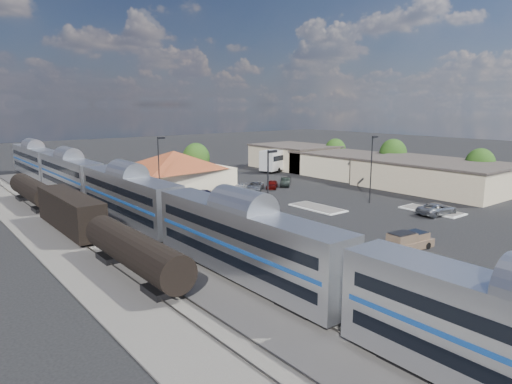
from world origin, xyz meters
TOP-DOWN VIEW (x-y plane):
  - ground at (0.00, 0.00)m, footprint 280.00×280.00m
  - railbed at (-21.00, 8.00)m, footprint 16.00×100.00m
  - platform at (-12.00, 6.00)m, footprint 5.50×92.00m
  - passenger_train at (-18.00, 9.57)m, footprint 3.00×104.00m
  - freight_cars at (-24.00, 10.40)m, footprint 2.80×46.00m
  - station_depot at (-4.56, 24.00)m, footprint 18.35×12.24m
  - buildings_east at (28.00, 14.28)m, footprint 14.40×51.40m
  - traffic_island_south at (4.00, 2.00)m, footprint 3.30×7.50m
  - traffic_island_north at (14.00, -8.00)m, footprint 3.30×7.50m
  - lamp_plat_s at (-10.90, -6.00)m, footprint 1.08×0.25m
  - lamp_plat_n at (-10.90, 16.00)m, footprint 1.08×0.25m
  - lamp_lot at (12.10, 0.00)m, footprint 1.08×0.25m
  - tree_east_a at (34.00, -4.00)m, footprint 4.56×4.56m
  - tree_east_b at (34.00, 12.00)m, footprint 4.94×4.94m
  - tree_east_c at (34.00, 26.00)m, footprint 4.41×4.41m
  - tree_depot at (3.00, 30.00)m, footprint 4.71×4.71m
  - pickup_truck at (-1.63, -15.02)m, footprint 5.03×2.30m
  - suv at (12.75, -9.41)m, footprint 5.64×3.20m
  - coach_bus at (24.00, 30.93)m, footprint 13.76×6.93m
  - person_a at (-12.42, -15.10)m, footprint 0.46×0.63m
  - person_b at (-12.19, -7.39)m, footprint 0.80×0.97m
  - parked_car_a at (-4.21, 16.38)m, footprint 3.91×3.51m
  - parked_car_b at (-1.01, 16.68)m, footprint 3.97×3.69m
  - parked_car_c at (2.19, 16.38)m, footprint 4.69×4.31m
  - parked_car_d at (5.39, 16.68)m, footprint 5.03×4.78m
  - parked_car_e at (8.59, 16.38)m, footprint 3.91×3.81m
  - parked_car_f at (11.79, 16.68)m, footprint 4.11×3.96m

SIDE VIEW (x-z plane):
  - ground at x=0.00m, z-range 0.00..0.00m
  - railbed at x=-21.00m, z-range 0.00..0.12m
  - platform at x=-12.00m, z-range 0.00..0.18m
  - traffic_island_south at x=4.00m, z-range 0.00..0.21m
  - traffic_island_north at x=14.00m, z-range 0.00..0.21m
  - parked_car_a at x=-4.21m, z-range 0.00..1.28m
  - parked_car_c at x=2.19m, z-range 0.00..1.32m
  - parked_car_d at x=5.39m, z-range 0.00..1.32m
  - parked_car_e at x=8.59m, z-range 0.00..1.33m
  - parked_car_b at x=-1.01m, z-range 0.00..1.33m
  - parked_car_f at x=11.79m, z-range 0.00..1.40m
  - suv at x=12.75m, z-range 0.00..1.48m
  - pickup_truck at x=-1.63m, z-range -0.04..1.64m
  - person_a at x=-12.42m, z-range 0.18..1.76m
  - person_b at x=-12.19m, z-range 0.18..2.01m
  - freight_cars at x=-24.00m, z-range -0.07..3.93m
  - buildings_east at x=28.00m, z-range -0.13..4.67m
  - coach_bus at x=24.00m, z-range 0.33..4.66m
  - passenger_train at x=-18.00m, z-range 0.09..5.64m
  - station_depot at x=-4.56m, z-range 0.03..6.23m
  - tree_east_c at x=34.00m, z-range 0.66..6.87m
  - tree_east_a at x=34.00m, z-range 0.68..7.10m
  - tree_depot at x=3.00m, z-range 0.71..7.34m
  - tree_east_b at x=34.00m, z-range 0.74..7.70m
  - lamp_plat_s at x=-10.90m, z-range 0.84..9.84m
  - lamp_plat_n at x=-10.90m, z-range 0.84..9.84m
  - lamp_lot at x=12.10m, z-range 0.84..9.84m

